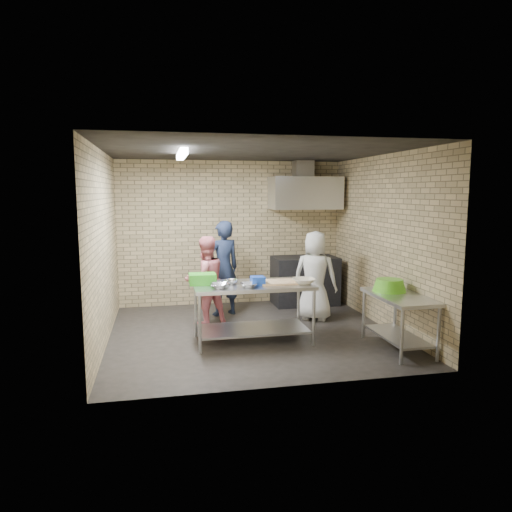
{
  "coord_description": "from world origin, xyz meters",
  "views": [
    {
      "loc": [
        -1.34,
        -6.72,
        2.12
      ],
      "look_at": [
        0.1,
        0.2,
        1.15
      ],
      "focal_mm": 32.81,
      "sensor_mm": 36.0,
      "label": 1
    }
  ],
  "objects_px": {
    "prep_table": "(253,313)",
    "side_counter": "(398,322)",
    "man_navy": "(223,268)",
    "woman_white": "(315,276)",
    "green_basin": "(389,285)",
    "bottle_green": "(324,197)",
    "blue_tub": "(258,281)",
    "green_crate": "(202,279)",
    "woman_pink": "(205,280)",
    "bottle_red": "(305,197)",
    "stove": "(305,280)"
  },
  "relations": [
    {
      "from": "prep_table",
      "to": "side_counter",
      "type": "distance_m",
      "value": 2.0
    },
    {
      "from": "man_navy",
      "to": "woman_white",
      "type": "distance_m",
      "value": 1.58
    },
    {
      "from": "prep_table",
      "to": "green_basin",
      "type": "bearing_deg",
      "value": -14.6
    },
    {
      "from": "side_counter",
      "to": "bottle_green",
      "type": "height_order",
      "value": "bottle_green"
    },
    {
      "from": "side_counter",
      "to": "blue_tub",
      "type": "distance_m",
      "value": 1.99
    },
    {
      "from": "blue_tub",
      "to": "green_basin",
      "type": "xyz_separation_m",
      "value": [
        1.79,
        -0.38,
        -0.06
      ]
    },
    {
      "from": "side_counter",
      "to": "green_basin",
      "type": "relative_size",
      "value": 2.61
    },
    {
      "from": "green_crate",
      "to": "bottle_green",
      "type": "xyz_separation_m",
      "value": [
        2.56,
        2.14,
        1.11
      ]
    },
    {
      "from": "blue_tub",
      "to": "green_basin",
      "type": "height_order",
      "value": "blue_tub"
    },
    {
      "from": "green_crate",
      "to": "woman_pink",
      "type": "distance_m",
      "value": 0.94
    },
    {
      "from": "blue_tub",
      "to": "green_basin",
      "type": "relative_size",
      "value": 0.4
    },
    {
      "from": "bottle_green",
      "to": "prep_table",
      "type": "bearing_deg",
      "value": -129.51
    },
    {
      "from": "blue_tub",
      "to": "woman_white",
      "type": "relative_size",
      "value": 0.12
    },
    {
      "from": "prep_table",
      "to": "man_navy",
      "type": "height_order",
      "value": "man_navy"
    },
    {
      "from": "green_basin",
      "to": "man_navy",
      "type": "relative_size",
      "value": 0.28
    },
    {
      "from": "prep_table",
      "to": "bottle_red",
      "type": "distance_m",
      "value": 3.14
    },
    {
      "from": "bottle_red",
      "to": "woman_pink",
      "type": "xyz_separation_m",
      "value": [
        -2.03,
        -1.23,
        -1.32
      ]
    },
    {
      "from": "side_counter",
      "to": "man_navy",
      "type": "height_order",
      "value": "man_navy"
    },
    {
      "from": "stove",
      "to": "green_basin",
      "type": "height_order",
      "value": "green_basin"
    },
    {
      "from": "side_counter",
      "to": "stove",
      "type": "distance_m",
      "value": 2.79
    },
    {
      "from": "prep_table",
      "to": "blue_tub",
      "type": "bearing_deg",
      "value": -63.43
    },
    {
      "from": "bottle_green",
      "to": "woman_white",
      "type": "relative_size",
      "value": 0.1
    },
    {
      "from": "stove",
      "to": "bottle_green",
      "type": "xyz_separation_m",
      "value": [
        0.45,
        0.24,
        1.57
      ]
    },
    {
      "from": "stove",
      "to": "bottle_red",
      "type": "bearing_deg",
      "value": 78.23
    },
    {
      "from": "stove",
      "to": "blue_tub",
      "type": "height_order",
      "value": "blue_tub"
    },
    {
      "from": "stove",
      "to": "woman_pink",
      "type": "height_order",
      "value": "woman_pink"
    },
    {
      "from": "bottle_green",
      "to": "man_navy",
      "type": "distance_m",
      "value": 2.51
    },
    {
      "from": "side_counter",
      "to": "man_navy",
      "type": "relative_size",
      "value": 0.73
    },
    {
      "from": "green_crate",
      "to": "bottle_red",
      "type": "height_order",
      "value": "bottle_red"
    },
    {
      "from": "stove",
      "to": "woman_white",
      "type": "xyz_separation_m",
      "value": [
        -0.18,
        -1.11,
        0.29
      ]
    },
    {
      "from": "bottle_green",
      "to": "green_basin",
      "type": "bearing_deg",
      "value": -90.42
    },
    {
      "from": "green_basin",
      "to": "green_crate",
      "type": "bearing_deg",
      "value": 166.72
    },
    {
      "from": "prep_table",
      "to": "bottle_green",
      "type": "distance_m",
      "value": 3.34
    },
    {
      "from": "prep_table",
      "to": "woman_pink",
      "type": "height_order",
      "value": "woman_pink"
    },
    {
      "from": "woman_pink",
      "to": "prep_table",
      "type": "bearing_deg",
      "value": 97.42
    },
    {
      "from": "prep_table",
      "to": "man_navy",
      "type": "bearing_deg",
      "value": 98.06
    },
    {
      "from": "green_crate",
      "to": "prep_table",
      "type": "bearing_deg",
      "value": -9.73
    },
    {
      "from": "green_basin",
      "to": "bottle_green",
      "type": "relative_size",
      "value": 3.07
    },
    {
      "from": "bottle_green",
      "to": "green_crate",
      "type": "bearing_deg",
      "value": -140.14
    },
    {
      "from": "green_crate",
      "to": "woman_pink",
      "type": "relative_size",
      "value": 0.26
    },
    {
      "from": "stove",
      "to": "bottle_green",
      "type": "bearing_deg",
      "value": 28.07
    },
    {
      "from": "stove",
      "to": "side_counter",
      "type": "bearing_deg",
      "value": -80.71
    },
    {
      "from": "prep_table",
      "to": "green_crate",
      "type": "height_order",
      "value": "green_crate"
    },
    {
      "from": "prep_table",
      "to": "green_basin",
      "type": "relative_size",
      "value": 3.63
    },
    {
      "from": "blue_tub",
      "to": "bottle_red",
      "type": "height_order",
      "value": "bottle_red"
    },
    {
      "from": "prep_table",
      "to": "bottle_red",
      "type": "bearing_deg",
      "value": 57.08
    },
    {
      "from": "man_navy",
      "to": "green_crate",
      "type": "bearing_deg",
      "value": 52.33
    },
    {
      "from": "side_counter",
      "to": "bottle_green",
      "type": "relative_size",
      "value": 8.0
    },
    {
      "from": "man_navy",
      "to": "stove",
      "type": "bearing_deg",
      "value": 178.07
    },
    {
      "from": "woman_pink",
      "to": "woman_white",
      "type": "height_order",
      "value": "woman_white"
    }
  ]
}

